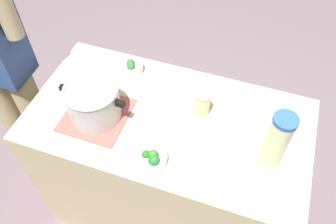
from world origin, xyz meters
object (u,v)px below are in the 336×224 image
(cooking_pot, at_px, (93,102))
(broccoli_bowl_front, at_px, (132,67))
(broccoli_bowl_center, at_px, (152,158))
(mason_jar, at_px, (202,104))
(lemonade_pitcher, at_px, (277,142))

(cooking_pot, xyz_separation_m, broccoli_bowl_front, (-0.05, -0.33, -0.07))
(cooking_pot, relative_size, broccoli_bowl_center, 2.41)
(mason_jar, bearing_deg, broccoli_bowl_center, 69.06)
(broccoli_bowl_front, xyz_separation_m, broccoli_bowl_center, (-0.29, 0.47, -0.00))
(mason_jar, xyz_separation_m, broccoli_bowl_front, (0.41, -0.15, -0.04))
(mason_jar, relative_size, broccoli_bowl_front, 1.23)
(cooking_pot, bearing_deg, mason_jar, -158.73)
(lemonade_pitcher, height_order, broccoli_bowl_front, lemonade_pitcher)
(cooking_pot, relative_size, mason_jar, 2.41)
(broccoli_bowl_front, relative_size, broccoli_bowl_center, 0.81)
(broccoli_bowl_center, bearing_deg, broccoli_bowl_front, -58.75)
(cooking_pot, distance_m, broccoli_bowl_center, 0.37)
(cooking_pot, relative_size, lemonade_pitcher, 1.04)
(mason_jar, xyz_separation_m, broccoli_bowl_center, (0.12, 0.32, -0.04))
(mason_jar, distance_m, broccoli_bowl_center, 0.35)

